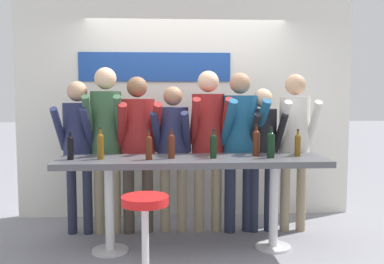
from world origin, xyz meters
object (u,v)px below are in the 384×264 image
object	(u,v)px
person_far_right	(262,143)
person_center_left	(138,137)
person_far_left	(78,139)
person_right	(240,134)
wine_bottle_2	(70,147)
tasting_table	(193,170)
wine_bottle_0	(100,145)
person_center_right	(208,132)
person_rightmost	(295,134)
person_center	(173,142)
person_left	(106,130)
wine_bottle_4	(298,144)
wine_bottle_7	(271,143)
wine_bottle_1	(256,142)
wine_bottle_6	(213,145)
wine_bottle_3	(149,146)
bar_stool	(145,226)
wine_bottle_5	(171,145)

from	to	relation	value
person_far_right	person_center_left	bearing A→B (deg)	172.54
person_far_left	person_right	size ratio (longest dim) A/B	0.95
wine_bottle_2	tasting_table	bearing A→B (deg)	1.86
person_far_left	person_right	bearing A→B (deg)	4.82
person_far_left	wine_bottle_0	bearing A→B (deg)	-54.64
person_center_right	person_rightmost	xyz separation A→B (m)	(0.98, -0.04, -0.02)
person_right	person_center	bearing A→B (deg)	166.86
person_right	wine_bottle_0	world-z (taller)	person_right
tasting_table	person_far_right	distance (m)	1.00
person_left	person_rightmost	size ratio (longest dim) A/B	1.04
wine_bottle_4	person_center	bearing A→B (deg)	157.46
wine_bottle_0	wine_bottle_7	world-z (taller)	wine_bottle_0
person_rightmost	wine_bottle_1	world-z (taller)	person_rightmost
wine_bottle_6	wine_bottle_7	world-z (taller)	wine_bottle_7
wine_bottle_1	wine_bottle_3	bearing A→B (deg)	-169.92
bar_stool	person_center_left	size ratio (longest dim) A/B	0.42
person_center	person_far_right	size ratio (longest dim) A/B	1.01
person_rightmost	wine_bottle_3	bearing A→B (deg)	-157.78
wine_bottle_7	tasting_table	bearing A→B (deg)	177.23
bar_stool	wine_bottle_2	size ratio (longest dim) A/B	2.65
person_rightmost	wine_bottle_3	distance (m)	1.73
person_far_right	wine_bottle_1	world-z (taller)	person_far_right
wine_bottle_0	wine_bottle_7	bearing A→B (deg)	-0.60
person_right	wine_bottle_1	distance (m)	0.44
bar_stool	wine_bottle_2	bearing A→B (deg)	135.00
person_center	wine_bottle_0	distance (m)	0.94
wine_bottle_0	wine_bottle_6	bearing A→B (deg)	-0.50
wine_bottle_4	wine_bottle_6	bearing A→B (deg)	-174.24
bar_stool	wine_bottle_3	size ratio (longest dim) A/B	2.61
person_rightmost	wine_bottle_6	bearing A→B (deg)	-149.01
wine_bottle_4	bar_stool	bearing A→B (deg)	-150.83
person_far_left	wine_bottle_0	world-z (taller)	person_far_left
person_far_right	wine_bottle_6	world-z (taller)	person_far_right
person_far_right	wine_bottle_6	bearing A→B (deg)	-143.43
person_center_left	person_rightmost	xyz separation A→B (m)	(1.76, -0.05, 0.03)
person_far_right	person_rightmost	xyz separation A→B (m)	(0.36, -0.00, 0.10)
person_left	wine_bottle_1	bearing A→B (deg)	-16.03
bar_stool	wine_bottle_4	distance (m)	1.82
bar_stool	person_center_right	distance (m)	1.63
tasting_table	person_rightmost	bearing A→B (deg)	23.81
bar_stool	wine_bottle_7	world-z (taller)	wine_bottle_7
tasting_table	wine_bottle_0	size ratio (longest dim) A/B	8.56
bar_stool	wine_bottle_2	world-z (taller)	wine_bottle_2
person_far_right	person_rightmost	distance (m)	0.38
wine_bottle_2	wine_bottle_5	world-z (taller)	wine_bottle_5
person_center_left	wine_bottle_5	xyz separation A→B (m)	(0.37, -0.59, -0.02)
wine_bottle_2	person_far_left	bearing A→B (deg)	94.43
person_left	person_center_left	xyz separation A→B (m)	(0.34, 0.01, -0.08)
wine_bottle_1	wine_bottle_6	distance (m)	0.48
wine_bottle_2	wine_bottle_5	size ratio (longest dim) A/B	0.96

